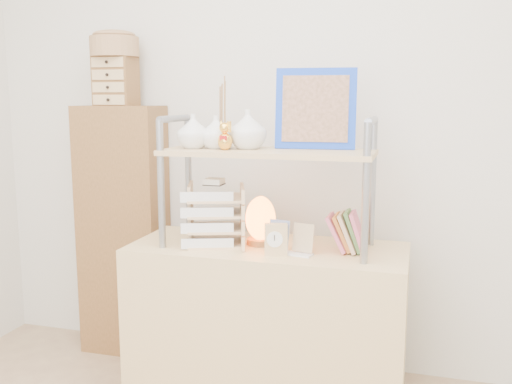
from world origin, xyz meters
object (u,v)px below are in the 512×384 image
(letter_tray, at_px, (215,218))
(salt_lamp, at_px, (261,220))
(desk, at_px, (267,327))
(cabinet, at_px, (124,231))

(letter_tray, xyz_separation_m, salt_lamp, (0.19, 0.06, -0.01))
(salt_lamp, bearing_deg, letter_tray, -162.21)
(desk, bearing_deg, salt_lamp, 148.86)
(salt_lamp, bearing_deg, cabinet, 158.34)
(cabinet, xyz_separation_m, letter_tray, (0.68, -0.41, 0.19))
(desk, distance_m, letter_tray, 0.55)
(desk, xyz_separation_m, letter_tray, (-0.23, -0.04, 0.49))
(cabinet, distance_m, letter_tray, 0.82)
(desk, bearing_deg, cabinet, 157.91)
(desk, relative_size, salt_lamp, 5.57)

